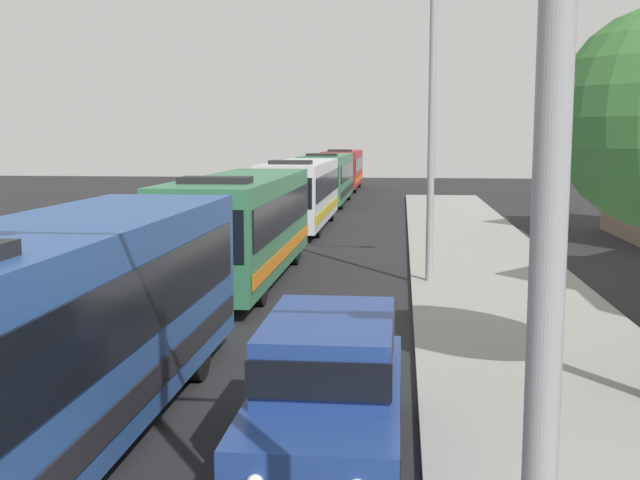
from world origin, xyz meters
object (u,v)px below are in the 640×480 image
Objects in this scene: bus_lead at (60,323)px; bus_second_in_line at (242,223)px; bus_rear at (343,168)px; bus_middle at (301,191)px; white_suv at (329,384)px; streetlamp_mid at (432,100)px; bus_fourth_in_line at (327,177)px.

bus_lead is 12.34m from bus_second_in_line.
bus_rear is (0.00, 51.60, 0.00)m from bus_lead.
bus_rear is at bearing 90.00° from bus_second_in_line.
white_suv is (3.70, -25.91, -0.66)m from bus_middle.
bus_second_in_line is 1.02× the size of bus_rear.
bus_second_in_line is 6.44m from streetlamp_mid.
bus_rear is at bearing 97.78° from streetlamp_mid.
bus_rear is at bearing 90.00° from bus_fourth_in_line.
bus_second_in_line is 2.24× the size of white_suv.
white_suv is at bearing -73.66° from bus_second_in_line.
bus_middle is at bearing 90.00° from bus_second_in_line.
bus_lead and bus_rear have the same top height.
bus_rear is (-0.00, 25.95, -0.00)m from bus_middle.
bus_second_in_line and bus_middle have the same top height.
bus_lead is at bearing -114.10° from streetlamp_mid.
bus_lead is 1.30× the size of streetlamp_mid.
bus_middle is 12.85m from bus_fourth_in_line.
bus_lead is 0.99× the size of bus_rear.
bus_rear is 2.20× the size of white_suv.
bus_fourth_in_line is at bearing 95.45° from white_suv.
bus_second_in_line is 26.15m from bus_fourth_in_line.
bus_fourth_in_line reaches higher than white_suv.
white_suv is at bearing -97.85° from streetlamp_mid.
bus_middle and bus_rear have the same top height.
bus_lead is at bearing 175.87° from white_suv.
bus_fourth_in_line is 13.10m from bus_rear.
white_suv is (3.70, -12.61, -0.66)m from bus_second_in_line.
bus_second_in_line is 1.34× the size of streetlamp_mid.
streetlamp_mid is (5.40, -39.53, 3.51)m from bus_rear.
bus_lead is 3.77m from white_suv.
bus_fourth_in_line and bus_rear have the same top height.
bus_second_in_line is 39.26m from bus_rear.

